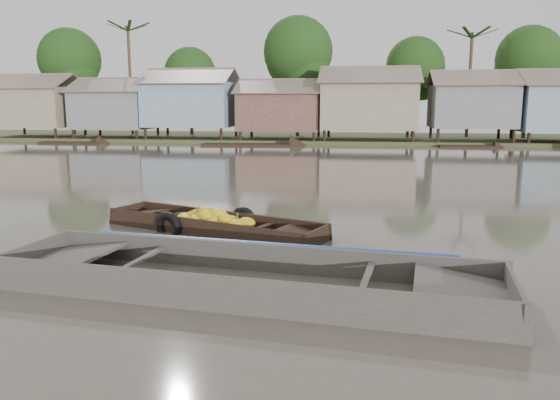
# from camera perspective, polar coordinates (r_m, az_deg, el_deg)

# --- Properties ---
(ground) EXTENTS (120.00, 120.00, 0.00)m
(ground) POSITION_cam_1_polar(r_m,az_deg,el_deg) (10.82, -3.09, -5.18)
(ground) COLOR #534940
(ground) RESTS_ON ground
(riverbank) EXTENTS (120.00, 12.47, 10.22)m
(riverbank) POSITION_cam_1_polar(r_m,az_deg,el_deg) (42.09, 9.97, 10.29)
(riverbank) COLOR #384723
(riverbank) RESTS_ON ground
(banana_boat) EXTENTS (5.41, 3.14, 0.75)m
(banana_boat) POSITION_cam_1_polar(r_m,az_deg,el_deg) (12.42, -7.26, -2.58)
(banana_boat) COLOR black
(banana_boat) RESTS_ON ground
(viewer_boat) EXTENTS (8.06, 2.94, 0.63)m
(viewer_boat) POSITION_cam_1_polar(r_m,az_deg,el_deg) (8.57, -3.44, -8.86)
(viewer_boat) COLOR #3D3A34
(viewer_boat) RESTS_ON ground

